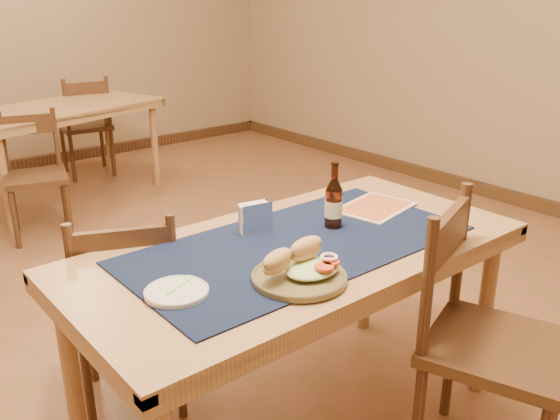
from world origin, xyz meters
TOP-DOWN VIEW (x-y plane):
  - room at (0.00, 0.00)m, footprint 6.04×7.04m
  - main_table at (0.00, -0.80)m, footprint 1.60×0.80m
  - placemat at (0.00, -0.80)m, footprint 1.20×0.60m
  - baseboard at (0.00, 0.00)m, footprint 6.00×7.00m
  - back_table at (0.31, 2.34)m, footprint 1.66×1.13m
  - chair_main_far at (-0.42, -0.30)m, footprint 0.52×0.52m
  - chair_main_near at (0.36, -1.33)m, footprint 0.56×0.56m
  - chair_back_near at (-0.09, 1.76)m, footprint 0.47×0.47m
  - chair_back_far at (0.72, 2.88)m, footprint 0.47×0.47m
  - sandwich_plate at (-0.17, -1.01)m, footprint 0.29×0.29m
  - side_plate at (-0.51, -0.85)m, footprint 0.19×0.19m
  - fork at (-0.48, -0.83)m, footprint 0.12×0.07m
  - beer_bottle at (0.20, -0.76)m, footprint 0.07×0.07m
  - napkin_holder at (-0.05, -0.62)m, footprint 0.13×0.07m
  - menu_card at (0.47, -0.73)m, footprint 0.35×0.28m

SIDE VIEW (x-z plane):
  - baseboard at x=0.00m, z-range 0.00..0.10m
  - chair_back_near at x=-0.09m, z-range 0.02..0.85m
  - chair_main_far at x=-0.42m, z-range 0.02..0.87m
  - chair_back_far at x=0.72m, z-range 0.02..0.91m
  - chair_main_near at x=0.36m, z-range 0.02..0.97m
  - main_table at x=0.00m, z-range 0.29..1.04m
  - back_table at x=0.31m, z-range 0.29..1.04m
  - placemat at x=0.00m, z-range 0.75..0.76m
  - menu_card at x=0.47m, z-range 0.76..0.76m
  - side_plate at x=-0.51m, z-range 0.76..0.77m
  - fork at x=-0.48m, z-range 0.77..0.77m
  - sandwich_plate at x=-0.17m, z-range 0.73..0.84m
  - napkin_holder at x=-0.05m, z-range 0.75..0.86m
  - beer_bottle at x=0.20m, z-range 0.72..0.97m
  - room at x=0.00m, z-range -0.02..2.82m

